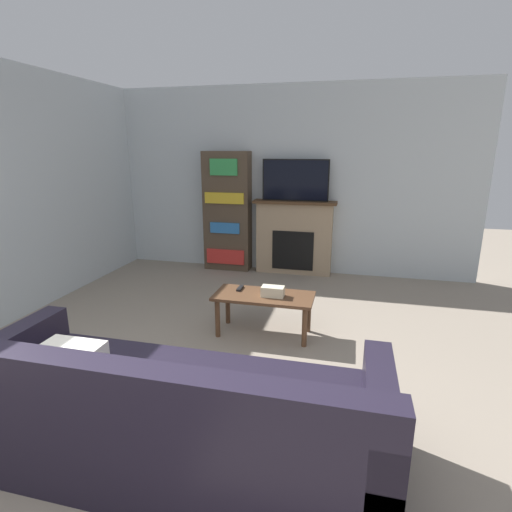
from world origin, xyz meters
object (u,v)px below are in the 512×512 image
object	(u,v)px
tv	(295,180)
bookshelf	(227,212)
couch	(171,418)
coffee_table	(264,301)
fireplace	(294,237)

from	to	relation	value
tv	bookshelf	bearing A→B (deg)	-179.86
tv	bookshelf	xyz separation A→B (m)	(-1.02, -0.00, -0.49)
tv	couch	bearing A→B (deg)	-92.07
coffee_table	fireplace	bearing A→B (deg)	90.56
fireplace	coffee_table	xyz separation A→B (m)	(0.02, -2.13, -0.19)
tv	coffee_table	distance (m)	2.34
fireplace	bookshelf	xyz separation A→B (m)	(-1.02, -0.02, 0.34)
tv	coffee_table	bearing A→B (deg)	-89.44
fireplace	tv	size ratio (longest dim) A/B	1.26
fireplace	couch	bearing A→B (deg)	-92.06
tv	coffee_table	world-z (taller)	tv
couch	fireplace	bearing A→B (deg)	87.94
couch	coffee_table	size ratio (longest dim) A/B	2.53
couch	tv	bearing A→B (deg)	87.93
fireplace	coffee_table	bearing A→B (deg)	-89.44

